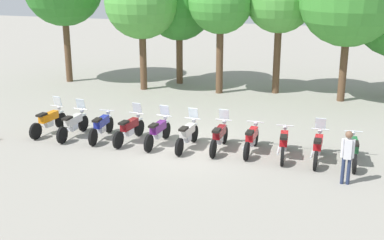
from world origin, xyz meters
The scene contains 16 objects.
ground_plane centered at (0.00, 0.00, 0.00)m, with size 80.00×80.00×0.00m, color gray.
motorcycle_0 centered at (-5.77, -0.02, 0.52)m, with size 0.64×2.19×1.37m.
motorcycle_1 centered at (-4.62, -0.13, 0.52)m, with size 0.62×2.19×1.37m.
motorcycle_2 centered at (-3.47, -0.03, 0.50)m, with size 0.62×2.19×0.99m.
motorcycle_3 centered at (-2.31, -0.03, 0.52)m, with size 0.65×2.19×1.37m.
motorcycle_4 centered at (-1.16, -0.03, 0.52)m, with size 0.62×2.19×1.37m.
motorcycle_5 centered at (0.00, -0.07, 0.52)m, with size 0.62×2.19×1.37m.
motorcycle_6 centered at (1.15, 0.09, 0.52)m, with size 0.62×2.19×1.37m.
motorcycle_7 centered at (2.31, 0.18, 0.50)m, with size 0.62×2.19×0.99m.
motorcycle_8 centered at (3.46, 0.04, 0.50)m, with size 0.62×2.19×0.99m.
motorcycle_9 centered at (4.62, -0.01, 0.52)m, with size 0.62×2.19×1.37m.
motorcycle_10 centered at (5.77, 0.08, 0.50)m, with size 0.62×2.19×0.99m.
person_0 centered at (5.56, -1.69, 1.00)m, with size 0.40×0.24×1.71m.
tree_1 centered at (-4.95, 7.91, 4.57)m, with size 3.80×3.80×6.49m.
tree_2 centered at (-3.55, 9.81, 4.25)m, with size 3.70×3.70×6.13m.
tree_3 centered at (-0.89, 8.30, 4.62)m, with size 3.21×3.21×6.27m.
Camera 1 is at (5.23, -16.71, 6.47)m, focal length 47.47 mm.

